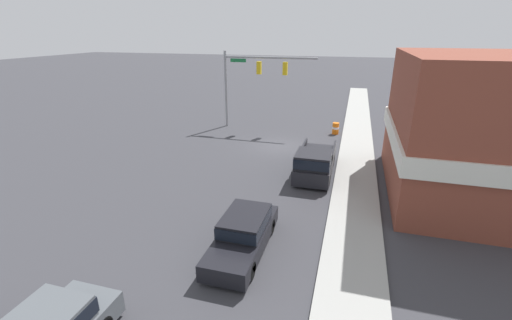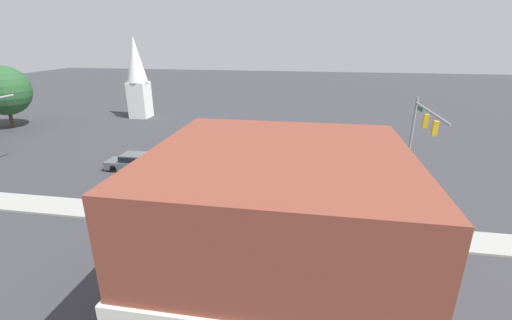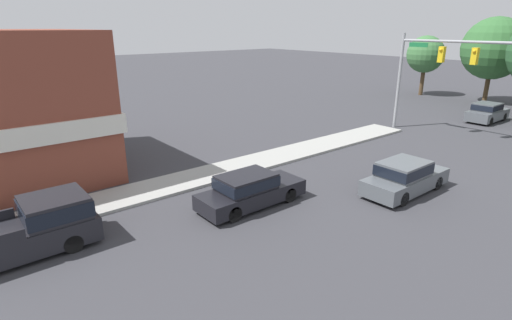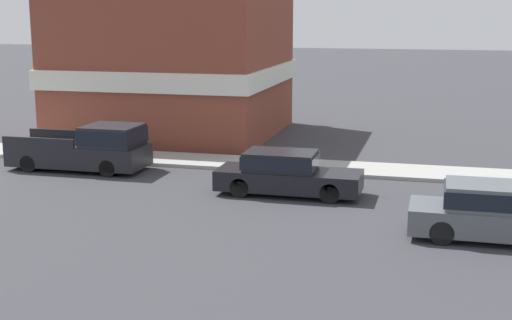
# 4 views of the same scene
# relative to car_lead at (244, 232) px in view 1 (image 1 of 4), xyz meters

# --- Properties ---
(ground_plane) EXTENTS (200.00, 200.00, 0.00)m
(ground_plane) POSITION_rel_car_lead_xyz_m (1.47, -13.24, -0.77)
(ground_plane) COLOR #38383D
(sidewalk_curb) EXTENTS (2.40, 60.00, 0.14)m
(sidewalk_curb) POSITION_rel_car_lead_xyz_m (-4.23, -13.24, -0.70)
(sidewalk_curb) COLOR #9E9E99
(sidewalk_curb) RESTS_ON ground
(near_signal_assembly) EXTENTS (8.09, 0.49, 6.66)m
(near_signal_assembly) POSITION_rel_car_lead_xyz_m (4.84, -17.79, 4.08)
(near_signal_assembly) COLOR gray
(near_signal_assembly) RESTS_ON ground
(car_lead) EXTENTS (1.75, 4.88, 1.48)m
(car_lead) POSITION_rel_car_lead_xyz_m (0.00, 0.00, 0.00)
(car_lead) COLOR black
(car_lead) RESTS_ON ground
(pickup_truck_parked) EXTENTS (2.05, 5.39, 1.82)m
(pickup_truck_parked) POSITION_rel_car_lead_xyz_m (-1.81, -8.20, 0.12)
(pickup_truck_parked) COLOR black
(pickup_truck_parked) RESTS_ON ground
(construction_barrel) EXTENTS (0.57, 0.57, 0.97)m
(construction_barrel) POSITION_rel_car_lead_xyz_m (-2.43, -17.79, -0.28)
(construction_barrel) COLOR orange
(construction_barrel) RESTS_ON ground
(corner_brick_building) EXTENTS (10.06, 10.33, 7.26)m
(corner_brick_building) POSITION_rel_car_lead_xyz_m (-10.81, -8.02, 2.79)
(corner_brick_building) COLOR brown
(corner_brick_building) RESTS_ON ground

